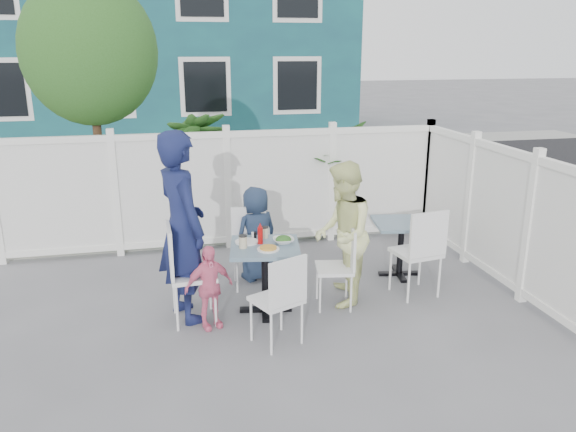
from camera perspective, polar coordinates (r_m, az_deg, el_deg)
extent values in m
plane|color=slate|center=(5.63, -4.04, -11.37)|extent=(80.00, 80.00, 0.00)
cube|color=gray|center=(9.14, -7.60, -0.21)|extent=(24.00, 2.60, 0.01)
cube|color=black|center=(12.72, -9.11, 4.55)|extent=(24.00, 5.00, 0.01)
cube|color=gray|center=(15.76, -9.85, 6.87)|extent=(24.00, 1.60, 0.01)
cube|color=#184351|center=(18.92, -12.47, 17.47)|extent=(11.00, 6.00, 6.00)
cube|color=black|center=(16.14, -21.15, 11.96)|extent=(1.20, 0.04, 1.40)
cube|color=black|center=(16.06, -6.57, 12.92)|extent=(1.20, 0.04, 1.40)
cube|color=white|center=(7.59, -6.13, 2.70)|extent=(5.80, 0.04, 1.40)
cube|color=white|center=(7.44, -6.31, 8.24)|extent=(5.86, 0.08, 0.08)
cube|color=white|center=(7.81, -5.96, -2.72)|extent=(5.86, 0.08, 0.12)
cube|color=white|center=(6.89, 20.49, 0.25)|extent=(0.04, 3.60, 1.40)
cube|color=white|center=(6.73, 21.13, 6.31)|extent=(0.08, 3.66, 0.08)
cube|color=white|center=(7.13, 19.87, -5.61)|extent=(0.08, 3.66, 0.12)
cylinder|color=#382316|center=(8.40, -18.60, 5.94)|extent=(0.12, 0.12, 2.40)
ellipsoid|color=#28561B|center=(8.27, -19.52, 15.50)|extent=(1.80, 1.62, 1.98)
cube|color=gold|center=(9.29, -22.10, 2.82)|extent=(0.67, 0.49, 1.22)
imported|color=#28561B|center=(8.22, -9.07, 4.27)|extent=(1.28, 1.28, 1.80)
imported|color=#28561B|center=(8.43, 2.99, 4.04)|extent=(1.86, 1.90, 1.60)
cube|color=#455D7B|center=(5.69, -2.36, -3.19)|extent=(0.79, 0.79, 0.04)
cylinder|color=black|center=(5.82, -2.31, -6.48)|extent=(0.08, 0.08, 0.67)
cube|color=black|center=(5.96, -2.28, -9.44)|extent=(0.55, 0.16, 0.04)
cube|color=black|center=(5.96, -2.28, -9.44)|extent=(0.16, 0.55, 0.04)
cube|color=#455D7B|center=(6.76, 11.51, -0.74)|extent=(0.73, 0.73, 0.04)
cylinder|color=black|center=(6.87, 11.35, -3.35)|extent=(0.07, 0.07, 0.62)
cube|color=black|center=(6.98, 11.20, -5.74)|extent=(0.51, 0.15, 0.04)
cube|color=black|center=(6.98, 11.20, -5.74)|extent=(0.15, 0.51, 0.04)
cube|color=white|center=(5.67, -9.62, -5.88)|extent=(0.46, 0.48, 0.04)
cube|color=white|center=(5.56, -11.89, -3.44)|extent=(0.05, 0.46, 0.49)
cylinder|color=white|center=(5.96, -7.91, -7.20)|extent=(0.03, 0.03, 0.49)
cylinder|color=white|center=(5.61, -7.38, -8.79)|extent=(0.03, 0.03, 0.49)
cylinder|color=white|center=(5.94, -11.50, -7.50)|extent=(0.03, 0.03, 0.49)
cylinder|color=white|center=(5.58, -11.22, -9.13)|extent=(0.03, 0.03, 0.49)
cube|color=white|center=(5.94, 4.71, -5.33)|extent=(0.44, 0.46, 0.04)
cube|color=white|center=(5.88, 6.51, -3.15)|extent=(0.10, 0.40, 0.42)
cylinder|color=white|center=(5.85, 3.29, -7.91)|extent=(0.02, 0.02, 0.42)
cylinder|color=white|center=(6.16, 2.99, -6.59)|extent=(0.02, 0.02, 0.42)
cylinder|color=white|center=(5.89, 6.42, -7.83)|extent=(0.02, 0.02, 0.42)
cylinder|color=white|center=(6.19, 5.97, -6.52)|extent=(0.02, 0.02, 0.42)
cube|color=white|center=(6.41, -3.80, -3.49)|extent=(0.43, 0.41, 0.04)
cube|color=white|center=(6.51, -4.00, -0.93)|extent=(0.41, 0.05, 0.44)
cylinder|color=white|center=(6.36, -2.04, -5.76)|extent=(0.02, 0.02, 0.44)
cylinder|color=white|center=(6.33, -5.20, -5.93)|extent=(0.02, 0.02, 0.44)
cylinder|color=white|center=(6.66, -2.41, -4.68)|extent=(0.02, 0.02, 0.44)
cylinder|color=white|center=(6.63, -5.41, -4.84)|extent=(0.02, 0.02, 0.44)
cube|color=white|center=(5.20, -1.20, -8.50)|extent=(0.53, 0.52, 0.04)
cube|color=white|center=(4.97, 0.01, -6.72)|extent=(0.38, 0.19, 0.43)
cylinder|color=white|center=(5.33, -3.76, -10.45)|extent=(0.02, 0.02, 0.43)
cylinder|color=white|center=(5.51, -0.70, -9.49)|extent=(0.02, 0.02, 0.43)
cylinder|color=white|center=(5.09, -1.71, -11.82)|extent=(0.02, 0.02, 0.43)
cylinder|color=white|center=(5.27, 1.42, -10.75)|extent=(0.02, 0.02, 0.43)
cube|color=white|center=(6.34, 12.87, -3.63)|extent=(0.52, 0.50, 0.04)
cube|color=white|center=(6.09, 14.12, -1.85)|extent=(0.46, 0.10, 0.49)
cylinder|color=white|center=(6.46, 10.37, -5.39)|extent=(0.03, 0.03, 0.49)
cylinder|color=white|center=(6.67, 13.24, -4.86)|extent=(0.03, 0.03, 0.49)
cylinder|color=white|center=(6.18, 12.17, -6.56)|extent=(0.03, 0.03, 0.49)
cylinder|color=white|center=(6.39, 15.12, -5.97)|extent=(0.03, 0.03, 0.49)
imported|color=#151C47|center=(5.61, -10.73, -1.11)|extent=(0.68, 0.82, 1.92)
imported|color=#DEED59|center=(5.92, 5.54, -1.86)|extent=(0.78, 0.89, 1.54)
imported|color=#1E2D47|center=(6.57, -3.24, -1.81)|extent=(0.64, 0.54, 1.12)
imported|color=pink|center=(5.53, -8.04, -7.17)|extent=(0.54, 0.36, 0.85)
cylinder|color=white|center=(5.56, -2.02, -3.39)|extent=(0.22, 0.22, 0.01)
cylinder|color=white|center=(5.78, -4.22, -2.63)|extent=(0.24, 0.24, 0.02)
imported|color=white|center=(5.74, -0.46, -2.51)|extent=(0.21, 0.21, 0.05)
cylinder|color=beige|center=(5.61, -4.60, -2.66)|extent=(0.08, 0.08, 0.12)
cylinder|color=beige|center=(5.90, -2.37, -1.71)|extent=(0.07, 0.07, 0.11)
cylinder|color=#AA090A|center=(5.71, -2.84, -2.00)|extent=(0.05, 0.05, 0.17)
cylinder|color=white|center=(5.90, -3.61, -1.95)|extent=(0.03, 0.03, 0.06)
cylinder|color=black|center=(5.90, -3.34, -1.93)|extent=(0.03, 0.03, 0.06)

